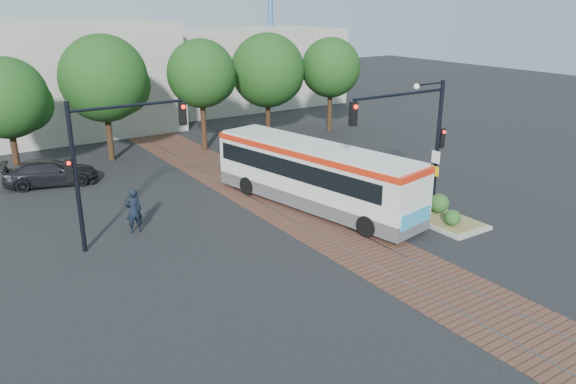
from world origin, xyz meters
name	(u,v)px	position (x,y,z in m)	size (l,w,h in m)	color
ground	(335,232)	(0.00, 0.00, 0.00)	(120.00, 120.00, 0.00)	black
trackbed	(284,205)	(0.00, 4.00, 0.01)	(3.60, 40.00, 0.02)	brown
tree_row	(194,76)	(1.21, 16.42, 4.85)	(26.40, 5.60, 7.67)	#382314
warehouses	(111,74)	(-0.53, 28.75, 3.81)	(40.00, 13.00, 8.00)	#ADA899
city_bus	(314,173)	(1.11, 3.13, 1.70)	(4.55, 11.65, 3.05)	#4B4A4D
traffic_island	(429,209)	(4.82, -0.90, 0.33)	(2.20, 5.20, 1.13)	gray
signal_pole_main	(419,130)	(3.86, -0.81, 4.16)	(5.49, 0.46, 6.00)	black
signal_pole_left	(104,153)	(-8.37, 4.00, 3.86)	(4.99, 0.34, 6.00)	black
officer	(134,211)	(-7.16, 4.78, 0.98)	(0.72, 0.47, 1.97)	black
parked_car	(51,172)	(-8.71, 13.69, 0.70)	(1.96, 4.83, 1.40)	black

